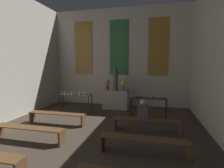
# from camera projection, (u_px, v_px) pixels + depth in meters

# --- Properties ---
(wall_back) EXTENTS (7.98, 0.16, 5.52)m
(wall_back) POSITION_uv_depth(u_px,v_px,m) (119.00, 57.00, 10.04)
(wall_back) COLOR beige
(wall_back) RESTS_ON ground_plane
(altar) EXTENTS (1.34, 0.64, 0.99)m
(altar) POSITION_uv_depth(u_px,v_px,m) (115.00, 100.00, 9.34)
(altar) COLOR #ADA38E
(altar) RESTS_ON ground_plane
(statue) EXTENTS (0.25, 0.25, 1.23)m
(statue) POSITION_uv_depth(u_px,v_px,m) (116.00, 80.00, 9.23)
(statue) COLOR #5B5651
(statue) RESTS_ON altar
(flower_vase_left) EXTENTS (0.29, 0.29, 0.55)m
(flower_vase_left) POSITION_uv_depth(u_px,v_px,m) (108.00, 84.00, 9.35)
(flower_vase_left) COLOR #4C5666
(flower_vase_left) RESTS_ON altar
(flower_vase_right) EXTENTS (0.29, 0.29, 0.55)m
(flower_vase_right) POSITION_uv_depth(u_px,v_px,m) (124.00, 84.00, 9.15)
(flower_vase_right) COLOR #4C5666
(flower_vase_right) RESTS_ON altar
(candle_rack_left) EXTENTS (1.59, 0.48, 1.08)m
(candle_rack_left) POSITION_uv_depth(u_px,v_px,m) (75.00, 97.00, 8.57)
(candle_rack_left) COLOR black
(candle_rack_left) RESTS_ON ground_plane
(candle_rack_right) EXTENTS (1.59, 0.48, 1.09)m
(candle_rack_right) POSITION_uv_depth(u_px,v_px,m) (148.00, 100.00, 7.76)
(candle_rack_right) COLOR black
(candle_rack_right) RESTS_ON ground_plane
(pew_third_left) EXTENTS (2.30, 0.36, 0.45)m
(pew_third_left) POSITION_uv_depth(u_px,v_px,m) (28.00, 131.00, 5.35)
(pew_third_left) COLOR brown
(pew_third_left) RESTS_ON ground_plane
(pew_third_right) EXTENTS (2.30, 0.36, 0.45)m
(pew_third_right) POSITION_uv_depth(u_px,v_px,m) (144.00, 142.00, 4.55)
(pew_third_right) COLOR brown
(pew_third_right) RESTS_ON ground_plane
(pew_back_left) EXTENTS (2.30, 0.36, 0.45)m
(pew_back_left) POSITION_uv_depth(u_px,v_px,m) (57.00, 116.00, 6.92)
(pew_back_left) COLOR brown
(pew_back_left) RESTS_ON ground_plane
(pew_back_right) EXTENTS (2.30, 0.36, 0.45)m
(pew_back_right) POSITION_uv_depth(u_px,v_px,m) (146.00, 122.00, 6.11)
(pew_back_right) COLOR brown
(pew_back_right) RESTS_ON ground_plane
(person_seated) EXTENTS (0.36, 0.24, 0.70)m
(person_seated) POSITION_uv_depth(u_px,v_px,m) (143.00, 111.00, 6.10)
(person_seated) COLOR #564C56
(person_seated) RESTS_ON pew_back_right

